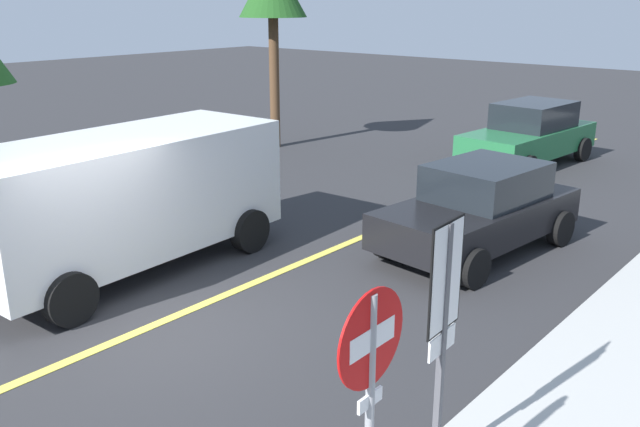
{
  "coord_description": "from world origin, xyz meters",
  "views": [
    {
      "loc": [
        -4.69,
        -7.11,
        4.25
      ],
      "look_at": [
        2.53,
        -0.92,
        1.21
      ],
      "focal_mm": 37.93,
      "sensor_mm": 36.0,
      "label": 1
    }
  ],
  "objects_px": {
    "white_van": "(125,195)",
    "car_black_approaching": "(480,208)",
    "car_green_mid_road": "(530,134)",
    "stop_sign": "(370,383)",
    "speed_limit_sign": "(444,306)"
  },
  "relations": [
    {
      "from": "speed_limit_sign",
      "to": "car_black_approaching",
      "type": "height_order",
      "value": "speed_limit_sign"
    },
    {
      "from": "car_green_mid_road",
      "to": "car_black_approaching",
      "type": "xyz_separation_m",
      "value": [
        -6.72,
        -2.11,
        -0.04
      ]
    },
    {
      "from": "stop_sign",
      "to": "car_green_mid_road",
      "type": "height_order",
      "value": "stop_sign"
    },
    {
      "from": "white_van",
      "to": "car_black_approaching",
      "type": "xyz_separation_m",
      "value": [
        4.47,
        -3.92,
        -0.49
      ]
    },
    {
      "from": "white_van",
      "to": "car_black_approaching",
      "type": "bearing_deg",
      "value": -41.26
    },
    {
      "from": "speed_limit_sign",
      "to": "white_van",
      "type": "xyz_separation_m",
      "value": [
        1.16,
        6.49,
        -0.5
      ]
    },
    {
      "from": "stop_sign",
      "to": "speed_limit_sign",
      "type": "bearing_deg",
      "value": 4.6
    },
    {
      "from": "speed_limit_sign",
      "to": "car_black_approaching",
      "type": "xyz_separation_m",
      "value": [
        5.63,
        2.57,
        -0.98
      ]
    },
    {
      "from": "white_van",
      "to": "stop_sign",
      "type": "bearing_deg",
      "value": -109.52
    },
    {
      "from": "stop_sign",
      "to": "car_black_approaching",
      "type": "relative_size",
      "value": 0.56
    },
    {
      "from": "white_van",
      "to": "car_black_approaching",
      "type": "distance_m",
      "value": 5.96
    },
    {
      "from": "car_black_approaching",
      "to": "car_green_mid_road",
      "type": "bearing_deg",
      "value": 17.42
    },
    {
      "from": "white_van",
      "to": "car_black_approaching",
      "type": "height_order",
      "value": "white_van"
    },
    {
      "from": "stop_sign",
      "to": "white_van",
      "type": "relative_size",
      "value": 0.44
    },
    {
      "from": "car_black_approaching",
      "to": "white_van",
      "type": "bearing_deg",
      "value": 138.74
    }
  ]
}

